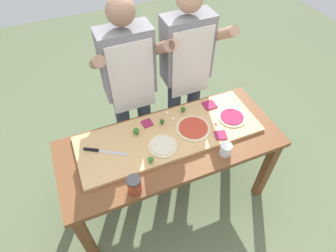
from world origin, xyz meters
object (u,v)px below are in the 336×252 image
Objects in this scene: pizza_whole_cheese_artichoke at (163,146)px; pizza_slice_far_left at (210,105)px; prep_table at (171,152)px; broccoli_floret_front_left at (183,109)px; sauce_jar at (134,185)px; pizza_whole_beet_magenta at (232,117)px; flour_cup at (226,150)px; pizza_slice_center at (147,123)px; pizza_slice_near_right at (221,135)px; cheese_crumble_c at (173,119)px; broccoli_floret_front_right at (151,160)px; pizza_whole_tomato_red at (193,128)px; cheese_crumble_b at (167,113)px; cheese_crumble_a at (216,122)px; chefs_knife at (99,151)px; broccoli_floret_front_mid at (162,122)px; cook_left at (130,81)px; broccoli_floret_back_mid at (136,131)px; cook_right at (186,67)px.

pizza_whole_cheese_artichoke is 0.57m from pizza_slice_far_left.
prep_table is 0.36m from broccoli_floret_front_left.
pizza_slice_far_left is at bearing 31.67° from sauce_jar.
pizza_whole_cheese_artichoke is 0.38m from sauce_jar.
flour_cup reaches higher than pizza_whole_beet_magenta.
pizza_slice_center is 0.57m from sauce_jar.
pizza_slice_near_right is 0.39m from cheese_crumble_c.
sauce_jar is at bearing -161.33° from pizza_whole_beet_magenta.
broccoli_floret_front_right is at bearing -105.66° from pizza_slice_center.
pizza_whole_tomato_red reaches higher than prep_table.
pizza_whole_cheese_artichoke is 0.33m from cheese_crumble_b.
pizza_slice_near_right is 4.15× the size of cheese_crumble_a.
pizza_slice_near_right is at bearing 2.60° from broccoli_floret_front_right.
broccoli_floret_front_right is (0.31, -0.23, 0.02)m from chefs_knife.
pizza_slice_near_right is 1.65× the size of broccoli_floret_front_mid.
chefs_knife is 0.17× the size of cook_left.
cook_left is (0.09, 0.39, 0.15)m from broccoli_floret_back_mid.
pizza_slice_near_right is 0.13m from cheese_crumble_a.
cook_left is 1.00× the size of cook_right.
pizza_slice_center is 1.53× the size of broccoli_floret_front_left.
prep_table is 0.40m from pizza_slice_near_right.
broccoli_floret_front_mid reaches higher than pizza_slice_center.
cheese_crumble_c is at bearing -127.28° from cook_right.
cheese_crumble_b is at bearing 119.57° from pizza_whole_tomato_red.
cheese_crumble_c is 0.16× the size of sauce_jar.
cheese_crumble_a is 0.55m from cook_right.
broccoli_floret_front_right is (-0.41, -0.17, 0.02)m from pizza_whole_tomato_red.
pizza_slice_far_left is at bearing 26.43° from prep_table.
chefs_knife is 0.41m from sauce_jar.
pizza_whole_tomato_red is 13.28× the size of cheese_crumble_c.
pizza_whole_cheese_artichoke is 4.15× the size of broccoli_floret_front_mid.
sauce_jar reaches higher than chefs_knife.
cheese_crumble_a is (-0.05, -0.20, 0.00)m from pizza_slice_far_left.
broccoli_floret_front_mid is 1.04× the size of broccoli_floret_front_left.
cheese_crumble_b is at bearing 62.50° from pizza_whole_cheese_artichoke.
prep_table is 0.65m from cook_left.
pizza_slice_near_right is 0.67× the size of sauce_jar.
sauce_jar is at bearing -158.23° from cheese_crumble_a.
sauce_jar is (-0.37, -0.28, 0.18)m from prep_table.
cheese_crumble_a is (0.59, 0.15, -0.02)m from broccoli_floret_front_right.
cheese_crumble_b reaches higher than chefs_knife.
cook_left is at bearing 119.82° from flour_cup.
flour_cup is at bearing -60.18° from cook_left.
flour_cup is at bearing -66.94° from pizza_whole_tomato_red.
cheese_crumble_b is at bearing 143.06° from cheese_crumble_a.
pizza_whole_tomato_red is 0.25m from cheese_crumble_b.
broccoli_floret_front_mid reaches higher than chefs_knife.
pizza_whole_beet_magenta is at bearing -26.89° from cheese_crumble_b.
cook_left is (-0.20, 0.28, 0.18)m from cheese_crumble_b.
cook_right reaches higher than chefs_knife.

